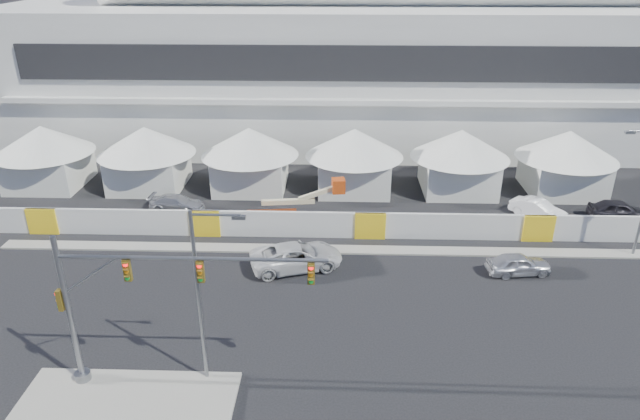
{
  "coord_description": "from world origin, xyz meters",
  "views": [
    {
      "loc": [
        3.58,
        -22.59,
        19.06
      ],
      "look_at": [
        2.52,
        10.0,
        4.22
      ],
      "focal_mm": 32.0,
      "sensor_mm": 36.0,
      "label": 1
    }
  ],
  "objects_px": {
    "lot_car_a": "(538,209)",
    "streetlight_median": "(203,287)",
    "boom_lift": "(281,215)",
    "pickup_curb": "(296,256)",
    "lot_car_b": "(619,210)",
    "sedan_silver": "(519,264)",
    "lot_car_c": "(177,203)",
    "traffic_mast": "(123,303)"
  },
  "relations": [
    {
      "from": "lot_car_a",
      "to": "streetlight_median",
      "type": "bearing_deg",
      "value": 175.98
    },
    {
      "from": "lot_car_b",
      "to": "boom_lift",
      "type": "bearing_deg",
      "value": 102.11
    },
    {
      "from": "pickup_curb",
      "to": "lot_car_b",
      "type": "relative_size",
      "value": 1.33
    },
    {
      "from": "lot_car_c",
      "to": "traffic_mast",
      "type": "xyz_separation_m",
      "value": [
        3.22,
        -20.06,
        3.93
      ]
    },
    {
      "from": "lot_car_a",
      "to": "traffic_mast",
      "type": "height_order",
      "value": "traffic_mast"
    },
    {
      "from": "lot_car_a",
      "to": "streetlight_median",
      "type": "relative_size",
      "value": 0.49
    },
    {
      "from": "lot_car_a",
      "to": "boom_lift",
      "type": "relative_size",
      "value": 0.58
    },
    {
      "from": "boom_lift",
      "to": "traffic_mast",
      "type": "bearing_deg",
      "value": -114.57
    },
    {
      "from": "traffic_mast",
      "to": "lot_car_c",
      "type": "bearing_deg",
      "value": 99.11
    },
    {
      "from": "traffic_mast",
      "to": "streetlight_median",
      "type": "xyz_separation_m",
      "value": [
        3.61,
        0.42,
        0.69
      ]
    },
    {
      "from": "traffic_mast",
      "to": "boom_lift",
      "type": "height_order",
      "value": "traffic_mast"
    },
    {
      "from": "sedan_silver",
      "to": "boom_lift",
      "type": "bearing_deg",
      "value": 61.03
    },
    {
      "from": "pickup_curb",
      "to": "streetlight_median",
      "type": "xyz_separation_m",
      "value": [
        -3.4,
        -10.85,
        4.42
      ]
    },
    {
      "from": "streetlight_median",
      "to": "lot_car_c",
      "type": "bearing_deg",
      "value": 109.18
    },
    {
      "from": "streetlight_median",
      "to": "boom_lift",
      "type": "bearing_deg",
      "value": 83.73
    },
    {
      "from": "lot_car_a",
      "to": "lot_car_b",
      "type": "height_order",
      "value": "lot_car_b"
    },
    {
      "from": "lot_car_b",
      "to": "sedan_silver",
      "type": "bearing_deg",
      "value": 137.14
    },
    {
      "from": "lot_car_b",
      "to": "streetlight_median",
      "type": "xyz_separation_m",
      "value": [
        -27.89,
        -19.11,
        4.48
      ]
    },
    {
      "from": "boom_lift",
      "to": "sedan_silver",
      "type": "bearing_deg",
      "value": -28.21
    },
    {
      "from": "pickup_curb",
      "to": "lot_car_b",
      "type": "distance_m",
      "value": 25.85
    },
    {
      "from": "sedan_silver",
      "to": "lot_car_b",
      "type": "xyz_separation_m",
      "value": [
        10.12,
        8.54,
        0.08
      ]
    },
    {
      "from": "lot_car_c",
      "to": "traffic_mast",
      "type": "distance_m",
      "value": 20.69
    },
    {
      "from": "pickup_curb",
      "to": "boom_lift",
      "type": "distance_m",
      "value": 6.12
    },
    {
      "from": "lot_car_c",
      "to": "traffic_mast",
      "type": "relative_size",
      "value": 0.36
    },
    {
      "from": "sedan_silver",
      "to": "pickup_curb",
      "type": "distance_m",
      "value": 14.38
    },
    {
      "from": "pickup_curb",
      "to": "streetlight_median",
      "type": "bearing_deg",
      "value": 145.79
    },
    {
      "from": "pickup_curb",
      "to": "sedan_silver",
      "type": "bearing_deg",
      "value": -107.93
    },
    {
      "from": "sedan_silver",
      "to": "streetlight_median",
      "type": "relative_size",
      "value": 0.46
    },
    {
      "from": "streetlight_median",
      "to": "lot_car_a",
      "type": "bearing_deg",
      "value": 41.48
    },
    {
      "from": "sedan_silver",
      "to": "traffic_mast",
      "type": "distance_m",
      "value": 24.35
    },
    {
      "from": "lot_car_b",
      "to": "lot_car_c",
      "type": "bearing_deg",
      "value": 96.09
    },
    {
      "from": "lot_car_a",
      "to": "streetlight_median",
      "type": "xyz_separation_m",
      "value": [
        -21.71,
        -19.19,
        4.54
      ]
    },
    {
      "from": "sedan_silver",
      "to": "lot_car_c",
      "type": "distance_m",
      "value": 26.22
    },
    {
      "from": "lot_car_c",
      "to": "pickup_curb",
      "type": "bearing_deg",
      "value": -125.71
    },
    {
      "from": "pickup_curb",
      "to": "lot_car_b",
      "type": "xyz_separation_m",
      "value": [
        24.49,
        8.27,
        -0.07
      ]
    },
    {
      "from": "lot_car_c",
      "to": "streetlight_median",
      "type": "relative_size",
      "value": 0.49
    },
    {
      "from": "lot_car_c",
      "to": "lot_car_b",
      "type": "bearing_deg",
      "value": -85.89
    },
    {
      "from": "lot_car_b",
      "to": "traffic_mast",
      "type": "relative_size",
      "value": 0.37
    },
    {
      "from": "lot_car_a",
      "to": "lot_car_c",
      "type": "xyz_separation_m",
      "value": [
        -28.54,
        0.44,
        -0.07
      ]
    },
    {
      "from": "pickup_curb",
      "to": "boom_lift",
      "type": "xyz_separation_m",
      "value": [
        -1.56,
        5.92,
        0.17
      ]
    },
    {
      "from": "pickup_curb",
      "to": "streetlight_median",
      "type": "distance_m",
      "value": 12.19
    },
    {
      "from": "sedan_silver",
      "to": "pickup_curb",
      "type": "bearing_deg",
      "value": 81.18
    }
  ]
}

